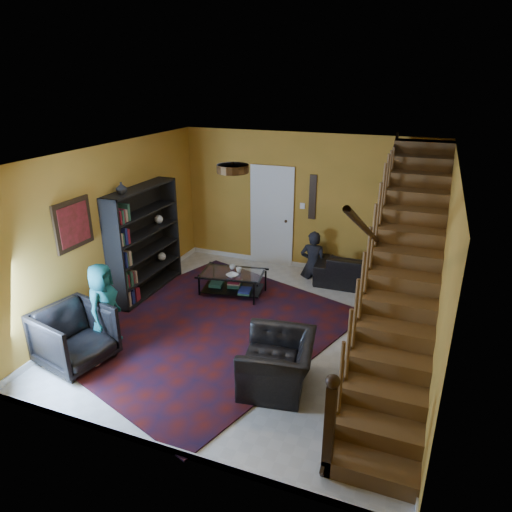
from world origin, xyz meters
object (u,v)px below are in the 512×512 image
at_px(armchair_left, 75,336).
at_px(coffee_table, 233,282).
at_px(sofa, 371,272).
at_px(bookshelf, 145,243).
at_px(armchair_right, 278,363).

relative_size(armchair_left, coffee_table, 0.74).
bearing_deg(sofa, coffee_table, 26.49).
xyz_separation_m(bookshelf, sofa, (3.88, 1.70, -0.66)).
bearing_deg(armchair_right, bookshelf, -129.15).
height_order(bookshelf, coffee_table, bookshelf).
xyz_separation_m(armchair_left, coffee_table, (1.18, 2.79, -0.17)).
bearing_deg(coffee_table, armchair_left, -112.89).
xyz_separation_m(sofa, armchair_left, (-3.52, -4.03, 0.11)).
bearing_deg(bookshelf, armchair_left, -81.35).
relative_size(bookshelf, armchair_left, 2.18).
distance_m(armchair_right, coffee_table, 2.79).
bearing_deg(armchair_left, armchair_right, -66.96).
bearing_deg(armchair_left, sofa, -28.77).
relative_size(sofa, armchair_right, 2.01).
distance_m(bookshelf, coffee_table, 1.75).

